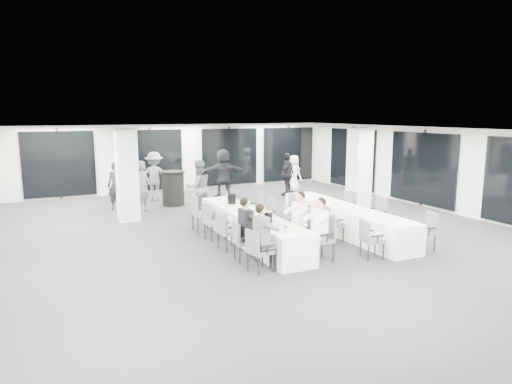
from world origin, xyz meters
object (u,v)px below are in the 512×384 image
(banquet_table_main, at_px, (251,227))
(cocktail_table, at_px, (173,188))
(chair_main_right_near, at_px, (323,235))
(standing_guest_f, at_px, (223,170))
(standing_guest_d, at_px, (287,172))
(standing_guest_g, at_px, (116,183))
(ice_bucket_near, at_px, (268,217))
(chair_main_left_fourth, at_px, (212,219))
(chair_side_left_mid, at_px, (330,221))
(chair_main_left_mid, at_px, (226,228))
(chair_side_left_far, at_px, (297,208))
(chair_main_left_near, at_px, (257,248))
(ice_bucket_far, at_px, (232,199))
(banquet_table_side, at_px, (344,220))
(chair_main_right_mid, at_px, (284,222))
(chair_main_right_far, at_px, (256,207))
(chair_side_left_near, at_px, (369,237))
(chair_main_left_far, at_px, (199,210))
(chair_side_right_near, at_px, (426,229))
(standing_guest_a, at_px, (143,183))
(standing_guest_c, at_px, (154,173))
(standing_guest_b, at_px, (199,184))
(chair_main_left_second, at_px, (242,239))
(chair_main_right_second, at_px, (303,229))
(standing_guest_e, at_px, (294,171))
(chair_side_right_far, at_px, (347,205))
(chair_main_right_fourth, at_px, (268,213))

(banquet_table_main, xyz_separation_m, cocktail_table, (-0.53, 5.46, 0.25))
(chair_main_right_near, xyz_separation_m, standing_guest_f, (0.88, 8.36, 0.49))
(standing_guest_d, height_order, standing_guest_g, standing_guest_d)
(ice_bucket_near, bearing_deg, standing_guest_d, 57.26)
(chair_main_left_fourth, xyz_separation_m, chair_side_left_mid, (2.67, -1.46, -0.00))
(chair_main_left_mid, relative_size, chair_side_left_far, 0.93)
(chair_main_left_near, xyz_separation_m, ice_bucket_far, (0.86, 3.45, 0.37))
(standing_guest_g, bearing_deg, ice_bucket_far, -37.55)
(banquet_table_main, height_order, chair_side_left_mid, chair_side_left_mid)
(chair_main_left_mid, xyz_separation_m, ice_bucket_far, (0.86, 1.72, 0.36))
(banquet_table_side, height_order, chair_main_right_mid, chair_main_right_mid)
(chair_main_right_far, bearing_deg, banquet_table_side, -120.95)
(chair_main_left_mid, xyz_separation_m, ice_bucket_near, (0.76, -0.69, 0.35))
(cocktail_table, distance_m, standing_guest_g, 1.97)
(chair_main_left_mid, distance_m, chair_main_right_mid, 1.66)
(chair_main_right_mid, xyz_separation_m, chair_side_left_near, (1.02, -2.11, 0.01))
(chair_main_left_far, xyz_separation_m, chair_side_right_near, (4.34, -4.07, -0.06))
(standing_guest_f, relative_size, ice_bucket_near, 8.33)
(standing_guest_a, relative_size, standing_guest_c, 0.93)
(chair_main_left_mid, height_order, chair_main_right_far, chair_main_right_far)
(chair_main_left_near, height_order, standing_guest_a, standing_guest_a)
(standing_guest_c, bearing_deg, standing_guest_b, 123.54)
(chair_main_left_fourth, bearing_deg, chair_main_left_second, -4.82)
(chair_main_left_fourth, xyz_separation_m, standing_guest_a, (-0.87, 4.23, 0.43))
(chair_main_right_second, bearing_deg, chair_main_left_mid, 74.86)
(chair_main_left_mid, relative_size, standing_guest_c, 0.45)
(banquet_table_side, height_order, chair_main_left_second, chair_main_left_second)
(chair_main_right_near, distance_m, standing_guest_e, 9.06)
(chair_side_right_near, relative_size, ice_bucket_far, 3.35)
(chair_side_left_far, bearing_deg, standing_guest_g, -134.47)
(chair_main_right_near, height_order, ice_bucket_far, ice_bucket_far)
(chair_main_right_second, xyz_separation_m, standing_guest_a, (-2.54, 6.04, 0.44))
(chair_main_right_far, relative_size, chair_side_right_far, 1.03)
(chair_main_right_near, relative_size, ice_bucket_near, 3.96)
(chair_main_right_mid, xyz_separation_m, standing_guest_d, (3.31, 5.73, 0.47))
(chair_main_left_far, relative_size, chair_side_right_far, 1.10)
(chair_main_right_far, xyz_separation_m, chair_side_right_near, (2.67, -3.93, -0.02))
(chair_main_right_mid, distance_m, standing_guest_c, 7.24)
(chair_main_right_second, relative_size, standing_guest_c, 0.44)
(chair_main_right_mid, height_order, standing_guest_c, standing_guest_c)
(chair_main_left_near, relative_size, chair_main_right_near, 0.89)
(standing_guest_c, xyz_separation_m, standing_guest_e, (5.68, -0.64, -0.17))
(cocktail_table, xyz_separation_m, standing_guest_e, (5.32, 0.62, 0.25))
(chair_main_left_far, relative_size, standing_guest_g, 0.56)
(chair_main_left_near, relative_size, chair_main_right_far, 0.93)
(ice_bucket_near, bearing_deg, chair_main_left_second, -163.06)
(chair_main_right_far, height_order, standing_guest_a, standing_guest_a)
(chair_main_right_fourth, height_order, chair_side_left_mid, chair_main_right_fourth)
(standing_guest_d, bearing_deg, chair_main_right_far, 15.07)
(banquet_table_main, height_order, chair_main_left_mid, chair_main_left_mid)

